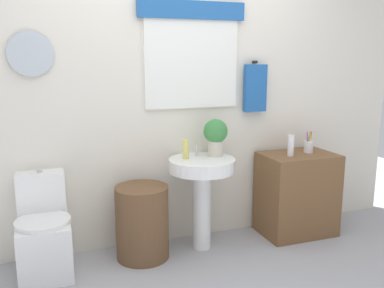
# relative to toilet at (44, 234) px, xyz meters

# --- Properties ---
(back_wall) EXTENTS (4.40, 0.18, 2.60)m
(back_wall) POSITION_rel_toilet_xyz_m (1.03, 0.27, 1.02)
(back_wall) COLOR silver
(back_wall) RESTS_ON ground_plane
(toilet) EXTENTS (0.38, 0.51, 0.73)m
(toilet) POSITION_rel_toilet_xyz_m (0.00, 0.00, 0.00)
(toilet) COLOR white
(toilet) RESTS_ON ground_plane
(laundry_hamper) EXTENTS (0.41, 0.41, 0.57)m
(laundry_hamper) POSITION_rel_toilet_xyz_m (0.72, -0.03, 0.01)
(laundry_hamper) COLOR brown
(laundry_hamper) RESTS_ON ground_plane
(pedestal_sink) EXTENTS (0.53, 0.53, 0.75)m
(pedestal_sink) POSITION_rel_toilet_xyz_m (1.21, -0.03, 0.29)
(pedestal_sink) COLOR white
(pedestal_sink) RESTS_ON ground_plane
(faucet) EXTENTS (0.03, 0.03, 0.10)m
(faucet) POSITION_rel_toilet_xyz_m (1.21, 0.09, 0.52)
(faucet) COLOR silver
(faucet) RESTS_ON pedestal_sink
(wooden_cabinet) EXTENTS (0.63, 0.44, 0.72)m
(wooden_cabinet) POSITION_rel_toilet_xyz_m (2.11, -0.03, 0.08)
(wooden_cabinet) COLOR brown
(wooden_cabinet) RESTS_ON ground_plane
(soap_bottle) EXTENTS (0.05, 0.05, 0.16)m
(soap_bottle) POSITION_rel_toilet_xyz_m (1.09, 0.02, 0.55)
(soap_bottle) COLOR #DBD166
(soap_bottle) RESTS_ON pedestal_sink
(potted_plant) EXTENTS (0.20, 0.20, 0.30)m
(potted_plant) POSITION_rel_toilet_xyz_m (1.35, 0.03, 0.65)
(potted_plant) COLOR beige
(potted_plant) RESTS_ON pedestal_sink
(lotion_bottle) EXTENTS (0.05, 0.05, 0.18)m
(lotion_bottle) POSITION_rel_toilet_xyz_m (2.00, -0.07, 0.53)
(lotion_bottle) COLOR white
(lotion_bottle) RESTS_ON wooden_cabinet
(toothbrush_cup) EXTENTS (0.08, 0.08, 0.19)m
(toothbrush_cup) POSITION_rel_toilet_xyz_m (2.22, -0.01, 0.49)
(toothbrush_cup) COLOR silver
(toothbrush_cup) RESTS_ON wooden_cabinet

